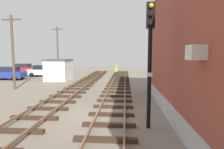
# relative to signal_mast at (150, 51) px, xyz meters

# --- Properties ---
(ground_plane) EXTENTS (80.00, 80.00, 0.00)m
(ground_plane) POSITION_rel_signal_mast_xyz_m (-2.71, 1.53, -3.50)
(ground_plane) COLOR slate
(track_near_building) EXTENTS (2.50, 53.63, 0.32)m
(track_near_building) POSITION_rel_signal_mast_xyz_m (-1.82, 1.53, -3.37)
(track_near_building) COLOR #38281C
(track_near_building) RESTS_ON ground
(track_centre) EXTENTS (2.50, 53.63, 0.32)m
(track_centre) POSITION_rel_signal_mast_xyz_m (-5.76, 1.53, -3.37)
(track_centre) COLOR #38281C
(track_centre) RESTS_ON ground
(signal_mast) EXTENTS (0.36, 0.40, 5.60)m
(signal_mast) POSITION_rel_signal_mast_xyz_m (0.00, 0.00, 0.00)
(signal_mast) COLOR black
(signal_mast) RESTS_ON ground
(control_hut) EXTENTS (3.00, 3.80, 2.76)m
(control_hut) POSITION_rel_signal_mast_xyz_m (-9.87, 15.77, -2.11)
(control_hut) COLOR silver
(control_hut) RESTS_ON ground
(parked_car_white) EXTENTS (4.20, 2.04, 1.76)m
(parked_car_white) POSITION_rel_signal_mast_xyz_m (-13.78, 19.48, -2.60)
(parked_car_white) COLOR silver
(parked_car_white) RESTS_ON ground
(parked_car_blue) EXTENTS (4.20, 2.04, 1.76)m
(parked_car_blue) POSITION_rel_signal_mast_xyz_m (-16.69, 15.57, -2.60)
(parked_car_blue) COLOR #23389E
(parked_car_blue) RESTS_ON ground
(parked_car_red) EXTENTS (4.20, 2.04, 1.76)m
(parked_car_red) POSITION_rel_signal_mast_xyz_m (-19.26, 23.78, -2.60)
(parked_car_red) COLOR red
(parked_car_red) RESTS_ON ground
(utility_pole_near) EXTENTS (1.80, 0.24, 7.03)m
(utility_pole_near) POSITION_rel_signal_mast_xyz_m (-11.80, 8.87, 0.20)
(utility_pole_near) COLOR brown
(utility_pole_near) RESTS_ON ground
(utility_pole_far) EXTENTS (1.80, 0.24, 7.61)m
(utility_pole_far) POSITION_rel_signal_mast_xyz_m (-11.50, 20.03, 0.49)
(utility_pole_far) COLOR brown
(utility_pole_far) RESTS_ON ground
(track_worker_foreground) EXTENTS (0.40, 0.40, 1.87)m
(track_worker_foreground) POSITION_rel_signal_mast_xyz_m (-2.41, 19.03, -2.57)
(track_worker_foreground) COLOR #262D4C
(track_worker_foreground) RESTS_ON ground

